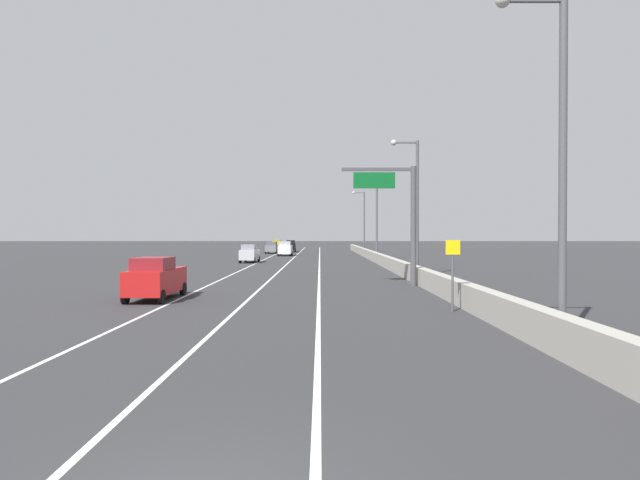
% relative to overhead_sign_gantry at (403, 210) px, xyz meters
% --- Properties ---
extents(ground_plane, '(320.00, 320.00, 0.00)m').
position_rel_overhead_sign_gantry_xyz_m(ground_plane, '(-6.68, 37.37, -4.73)').
color(ground_plane, '#2D2D30').
extents(lane_stripe_left, '(0.16, 130.00, 0.00)m').
position_rel_overhead_sign_gantry_xyz_m(lane_stripe_left, '(-12.18, 28.37, -4.73)').
color(lane_stripe_left, silver).
rests_on(lane_stripe_left, ground_plane).
extents(lane_stripe_center, '(0.16, 130.00, 0.00)m').
position_rel_overhead_sign_gantry_xyz_m(lane_stripe_center, '(-8.68, 28.37, -4.73)').
color(lane_stripe_center, silver).
rests_on(lane_stripe_center, ground_plane).
extents(lane_stripe_right, '(0.16, 130.00, 0.00)m').
position_rel_overhead_sign_gantry_xyz_m(lane_stripe_right, '(-5.18, 28.37, -4.73)').
color(lane_stripe_right, silver).
rests_on(lane_stripe_right, ground_plane).
extents(jersey_barrier_right, '(0.60, 120.00, 1.10)m').
position_rel_overhead_sign_gantry_xyz_m(jersey_barrier_right, '(1.34, 13.37, -4.18)').
color(jersey_barrier_right, '#9E998E').
rests_on(jersey_barrier_right, ground_plane).
extents(overhead_sign_gantry, '(4.68, 0.36, 7.50)m').
position_rel_overhead_sign_gantry_xyz_m(overhead_sign_gantry, '(0.00, 0.00, 0.00)').
color(overhead_sign_gantry, '#47474C').
rests_on(overhead_sign_gantry, ground_plane).
extents(speed_advisory_sign, '(0.60, 0.11, 3.00)m').
position_rel_overhead_sign_gantry_xyz_m(speed_advisory_sign, '(0.44, -10.85, -2.96)').
color(speed_advisory_sign, '#4C4C51').
rests_on(speed_advisory_sign, ground_plane).
extents(lamp_post_right_near, '(2.14, 0.44, 10.39)m').
position_rel_overhead_sign_gantry_xyz_m(lamp_post_right_near, '(1.84, -17.18, 1.22)').
color(lamp_post_right_near, '#4C4C51').
rests_on(lamp_post_right_near, ground_plane).
extents(lamp_post_right_second, '(2.14, 0.44, 10.39)m').
position_rel_overhead_sign_gantry_xyz_m(lamp_post_right_second, '(2.02, 6.94, 1.22)').
color(lamp_post_right_second, '#4C4C51').
rests_on(lamp_post_right_second, ground_plane).
extents(lamp_post_right_third, '(2.14, 0.44, 10.39)m').
position_rel_overhead_sign_gantry_xyz_m(lamp_post_right_third, '(1.57, 31.07, 1.22)').
color(lamp_post_right_third, '#4C4C51').
rests_on(lamp_post_right_third, ground_plane).
extents(lamp_post_right_fourth, '(2.14, 0.44, 10.39)m').
position_rel_overhead_sign_gantry_xyz_m(lamp_post_right_fourth, '(2.08, 55.19, 1.22)').
color(lamp_post_right_fourth, '#4C4C51').
rests_on(lamp_post_right_fourth, ground_plane).
extents(car_white_0, '(2.00, 4.35, 2.15)m').
position_rel_overhead_sign_gantry_xyz_m(car_white_0, '(-10.25, 44.42, -3.66)').
color(car_white_0, white).
rests_on(car_white_0, ground_plane).
extents(car_red_1, '(1.98, 4.53, 2.12)m').
position_rel_overhead_sign_gantry_xyz_m(car_red_1, '(-13.28, -6.79, -3.68)').
color(car_red_1, red).
rests_on(car_red_1, ground_plane).
extents(car_gray_2, '(1.96, 4.39, 1.95)m').
position_rel_overhead_sign_gantry_xyz_m(car_gray_2, '(-13.07, 53.57, -3.76)').
color(car_gray_2, slate).
rests_on(car_gray_2, ground_plane).
extents(car_silver_3, '(1.90, 4.35, 2.04)m').
position_rel_overhead_sign_gantry_xyz_m(car_silver_3, '(-13.12, 26.56, -3.71)').
color(car_silver_3, '#B7B7BC').
rests_on(car_silver_3, ground_plane).
extents(car_yellow_4, '(1.87, 4.53, 2.14)m').
position_rel_overhead_sign_gantry_xyz_m(car_yellow_4, '(-13.29, 66.17, -3.66)').
color(car_yellow_4, gold).
rests_on(car_yellow_4, ground_plane).
extents(car_black_5, '(1.95, 4.58, 2.10)m').
position_rel_overhead_sign_gantry_xyz_m(car_black_5, '(-10.35, 60.92, -3.68)').
color(car_black_5, black).
rests_on(car_black_5, ground_plane).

